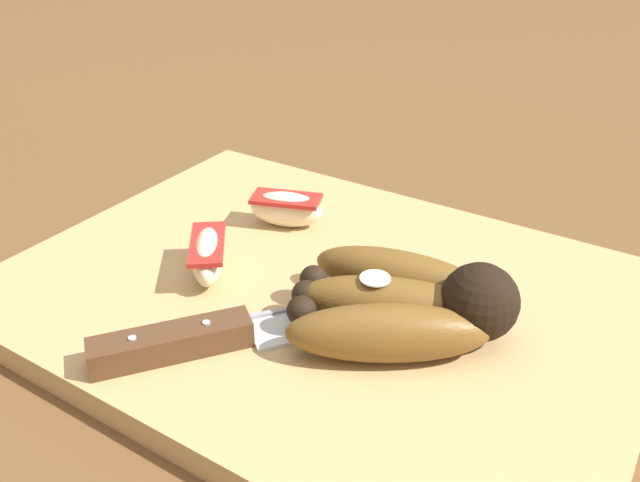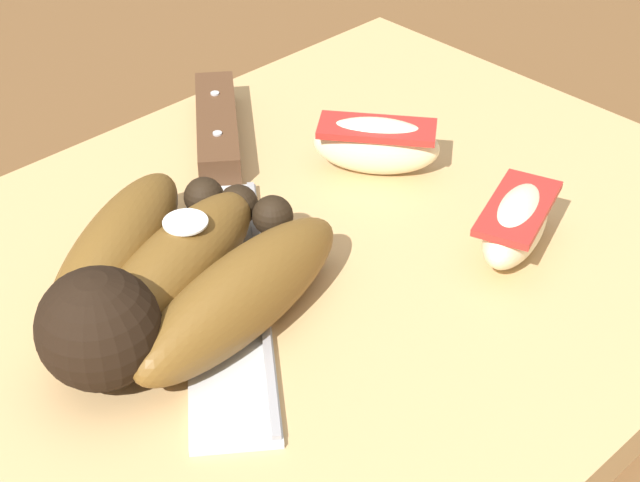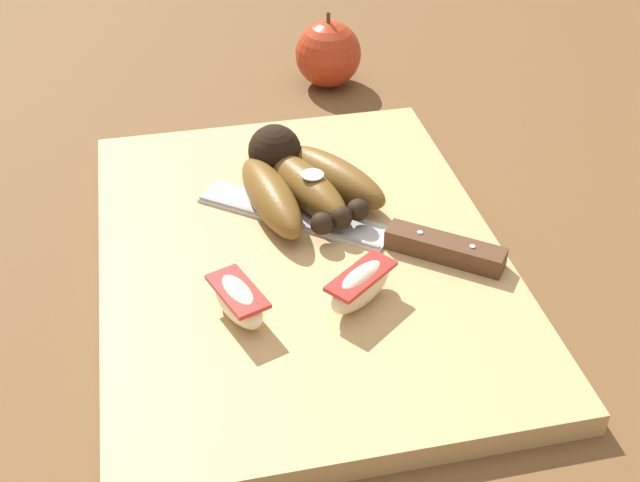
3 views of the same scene
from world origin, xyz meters
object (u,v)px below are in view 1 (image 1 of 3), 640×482
at_px(banana_bunch, 406,304).
at_px(chefs_knife, 248,329).
at_px(apple_wedge_near, 286,208).
at_px(apple_wedge_middle, 208,255).

xyz_separation_m(banana_bunch, chefs_knife, (-0.08, -0.06, -0.01)).
relative_size(banana_bunch, apple_wedge_near, 2.25).
distance_m(banana_bunch, apple_wedge_middle, 0.15).
bearing_deg(banana_bunch, apple_wedge_middle, -173.44).
height_order(banana_bunch, chefs_knife, banana_bunch).
height_order(banana_bunch, apple_wedge_middle, banana_bunch).
relative_size(chefs_knife, apple_wedge_middle, 3.58).
bearing_deg(apple_wedge_near, banana_bunch, -27.40).
relative_size(chefs_knife, apple_wedge_near, 3.58).
bearing_deg(chefs_knife, apple_wedge_middle, 147.82).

